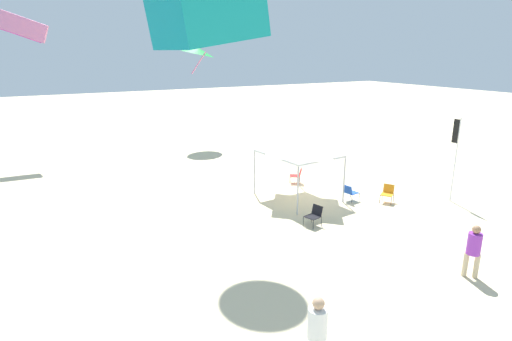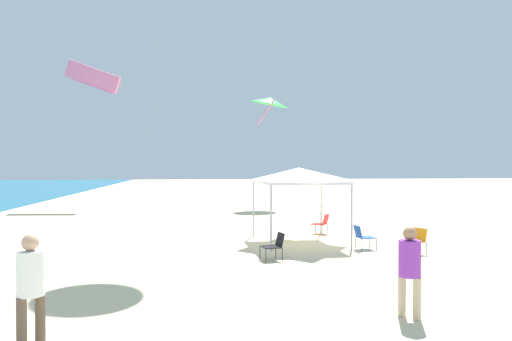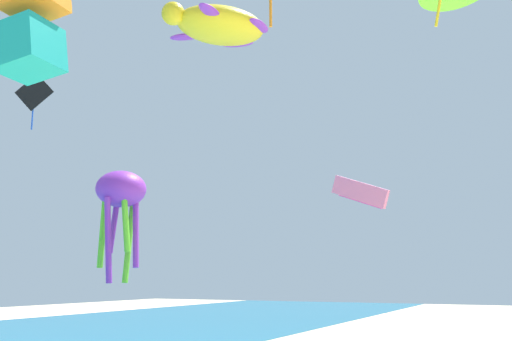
% 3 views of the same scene
% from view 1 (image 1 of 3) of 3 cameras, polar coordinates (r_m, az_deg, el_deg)
% --- Properties ---
extents(ground, '(120.00, 120.00, 0.10)m').
position_cam_1_polar(ground, '(21.77, 9.99, -2.67)').
color(ground, beige).
extents(canopy_tent, '(3.66, 3.15, 2.75)m').
position_cam_1_polar(canopy_tent, '(19.62, 5.92, 3.01)').
color(canopy_tent, '#B7B7BC').
rests_on(canopy_tent, ground).
extents(folding_chair_near_cooler, '(0.77, 0.80, 0.82)m').
position_cam_1_polar(folding_chair_near_cooler, '(20.47, 17.68, -2.87)').
color(folding_chair_near_cooler, black).
rests_on(folding_chair_near_cooler, ground).
extents(folding_chair_facing_ocean, '(0.77, 0.80, 0.82)m').
position_cam_1_polar(folding_chair_facing_ocean, '(22.40, 5.68, -0.56)').
color(folding_chair_facing_ocean, black).
rests_on(folding_chair_facing_ocean, ground).
extents(folding_chair_right_of_tent, '(0.66, 0.73, 0.82)m').
position_cam_1_polar(folding_chair_right_of_tent, '(17.11, 8.05, -5.99)').
color(folding_chair_right_of_tent, black).
rests_on(folding_chair_right_of_tent, ground).
extents(folding_chair_left_of_tent, '(0.61, 0.69, 0.82)m').
position_cam_1_polar(folding_chair_left_of_tent, '(20.10, 12.82, -2.85)').
color(folding_chair_left_of_tent, black).
rests_on(folding_chair_left_of_tent, ground).
extents(banner_flag, '(0.36, 0.06, 3.99)m').
position_cam_1_polar(banner_flag, '(21.24, 25.77, 2.34)').
color(banner_flag, silver).
rests_on(banner_flag, ground).
extents(person_near_umbrella, '(0.43, 0.43, 1.82)m').
position_cam_1_polar(person_near_umbrella, '(9.72, 8.43, -20.68)').
color(person_near_umbrella, brown).
rests_on(person_near_umbrella, ground).
extents(person_by_tent, '(0.42, 0.42, 1.75)m').
position_cam_1_polar(person_by_tent, '(14.67, 27.78, -9.32)').
color(person_by_tent, '#C6B28C').
rests_on(person_by_tent, ground).
extents(kite_parafoil_pink, '(1.38, 3.86, 2.36)m').
position_cam_1_polar(kite_parafoil_pink, '(31.10, -30.36, 17.01)').
color(kite_parafoil_pink, pink).
extents(kite_delta_green, '(3.22, 3.25, 2.09)m').
position_cam_1_polar(kite_delta_green, '(31.86, -7.97, 15.98)').
color(kite_delta_green, green).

